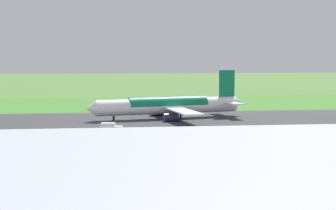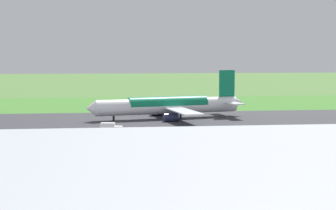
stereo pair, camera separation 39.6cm
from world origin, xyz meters
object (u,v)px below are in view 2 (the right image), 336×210
Objects in this scene: airliner_main at (169,105)px; traffic_cone_orange at (126,105)px; no_stopping_sign at (136,101)px; airliner_parked_mid at (276,140)px; service_truck_fuel at (110,127)px.

airliner_main is 44.37m from traffic_cone_orange.
airliner_main is 45.87m from no_stopping_sign.
airliner_parked_mid is at bearing 102.84° from no_stopping_sign.
no_stopping_sign reaches higher than traffic_cone_orange.
service_truck_fuel is at bearing 55.23° from airliner_main.
airliner_parked_mid is 49.19m from service_truck_fuel.
airliner_parked_mid is 6.99× the size of service_truck_fuel.
airliner_main is 18.21× the size of no_stopping_sign.
airliner_main is at bearing -76.12° from airliner_parked_mid.
traffic_cone_orange is at bearing -94.92° from service_truck_fuel.
airliner_main is 1.27× the size of airliner_parked_mid.
service_truck_fuel is at bearing -45.36° from airliner_parked_mid.
airliner_parked_mid is 110.14m from no_stopping_sign.
airliner_main reaches higher than no_stopping_sign.
airliner_main is 33.61m from service_truck_fuel.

